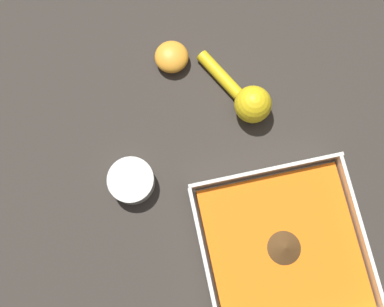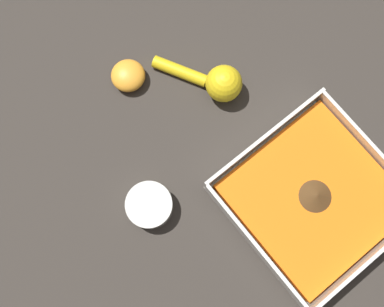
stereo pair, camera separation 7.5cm
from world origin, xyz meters
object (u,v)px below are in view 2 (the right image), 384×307
at_px(square_dish, 312,198).
at_px(lemon_squeezer, 217,82).
at_px(lemon_half, 128,76).
at_px(spice_bowl, 150,205).

xyz_separation_m(square_dish, lemon_squeezer, (-0.00, -0.25, 0.01)).
bearing_deg(lemon_squeezer, lemon_half, -163.42).
distance_m(spice_bowl, lemon_squeezer, 0.24).
relative_size(lemon_squeezer, lemon_half, 2.54).
distance_m(lemon_squeezer, lemon_half, 0.16).
relative_size(square_dish, lemon_squeezer, 1.67).
height_order(square_dish, lemon_squeezer, lemon_squeezer).
bearing_deg(square_dish, lemon_squeezer, -90.98).
relative_size(square_dish, spice_bowl, 3.32).
bearing_deg(square_dish, lemon_half, -73.65).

